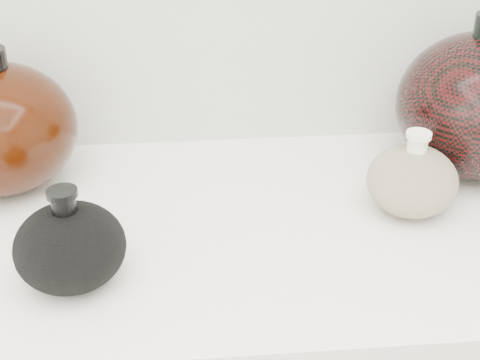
{
  "coord_description": "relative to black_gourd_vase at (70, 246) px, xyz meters",
  "views": [
    {
      "loc": [
        -0.08,
        0.2,
        1.4
      ],
      "look_at": [
        -0.02,
        0.92,
        0.98
      ],
      "focal_mm": 50.0,
      "sensor_mm": 36.0,
      "label": 1
    }
  ],
  "objects": [
    {
      "name": "black_gourd_vase",
      "position": [
        0.0,
        0.0,
        0.0
      ],
      "size": [
        0.16,
        0.16,
        0.13
      ],
      "color": "black",
      "rests_on": "display_counter"
    },
    {
      "name": "cream_gourd_vase",
      "position": [
        0.44,
        0.12,
        -0.0
      ],
      "size": [
        0.15,
        0.15,
        0.12
      ],
      "color": "#C0B092",
      "rests_on": "display_counter"
    }
  ]
}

